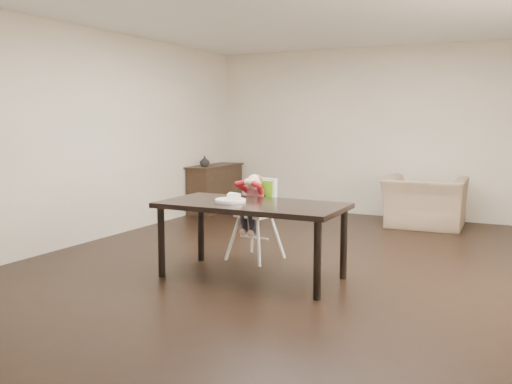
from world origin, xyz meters
TOP-DOWN VIEW (x-y plane):
  - ground at (0.00, 0.00)m, footprint 7.00×7.00m
  - room_walls at (0.00, 0.00)m, footprint 6.02×7.02m
  - dining_table at (-0.37, -0.69)m, footprint 1.80×0.90m
  - high_chair at (-0.67, 0.02)m, footprint 0.47×0.47m
  - plate at (-0.58, -0.73)m, footprint 0.39×0.39m
  - armchair at (0.68, 2.80)m, footprint 1.14×0.76m
  - sideboard at (-2.78, 2.70)m, footprint 0.44×1.26m
  - vase at (-2.78, 2.37)m, footprint 0.21×0.22m

SIDE VIEW (x-z plane):
  - ground at x=0.00m, z-range 0.00..0.00m
  - sideboard at x=-2.78m, z-range 0.00..0.79m
  - armchair at x=0.68m, z-range 0.00..0.97m
  - dining_table at x=-0.37m, z-range 0.30..1.05m
  - high_chair at x=-0.67m, z-range 0.20..1.15m
  - plate at x=-0.58m, z-range 0.74..0.82m
  - vase at x=-2.78m, z-range 0.79..0.96m
  - room_walls at x=0.00m, z-range 0.50..3.21m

